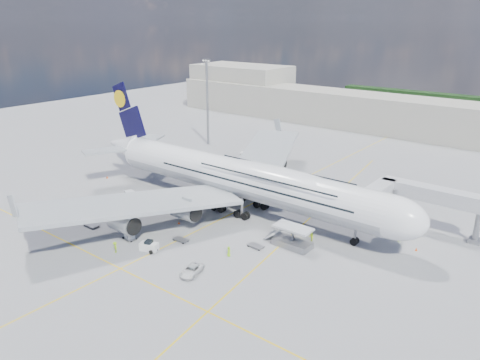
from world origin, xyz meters
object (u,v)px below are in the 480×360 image
Objects in this scene: dolly_nose_near at (181,239)px; cone_tail at (107,177)px; airliner at (241,178)px; cone_wing_left_outer at (217,169)px; jet_bridge at (409,196)px; dolly_nose_far at (256,246)px; crew_van at (229,251)px; dolly_row_a at (91,225)px; cone_nose at (416,249)px; crew_tug at (115,247)px; cone_wing_right_outer at (86,218)px; cargo_loader at (292,239)px; light_mast at (207,101)px; cone_wing_right_inner at (179,223)px; crew_loader at (311,237)px; service_van at (192,270)px; cone_wing_left_inner at (279,183)px; dolly_row_c at (129,235)px; baggage_tug at (149,246)px; catering_truck_inner at (250,160)px; dolly_row_b at (130,196)px; crew_nose at (400,238)px; crew_wing at (184,204)px; dolly_back at (143,202)px; catering_truck_outer at (261,152)px.

dolly_nose_near is 4.48× the size of cone_tail.
airliner is 146.50× the size of cone_wing_left_outer.
jet_bridge is 29.04m from dolly_nose_far.
crew_van is at bearing -13.97° from cone_tail.
cone_wing_left_outer is (-4.22, 40.48, -0.09)m from dolly_row_a.
cone_wing_left_outer is at bearing 167.04° from cone_nose.
cone_wing_right_outer is (-15.56, 5.11, -0.68)m from crew_tug.
airliner is at bearing 156.77° from cargo_loader.
light_mast is at bearing 108.93° from cone_wing_right_outer.
crew_tug reaches higher than cone_wing_right_inner.
light_mast is at bearing -169.91° from crew_loader.
cargo_loader is 18.61m from service_van.
cone_tail is at bearing 35.06° from crew_van.
cone_wing_left_inner is at bearing 127.78° from cargo_loader.
dolly_row_a is at bearing -159.90° from dolly_row_c.
light_mast is (-56.82, 42.11, 11.95)m from cargo_loader.
baggage_tug is 50.72m from catering_truck_inner.
dolly_row_b is (-4.45, 12.88, 0.78)m from dolly_row_a.
cone_wing_right_inner is (-38.86, -16.90, -0.02)m from cone_nose.
service_van is at bearing -164.69° from crew_nose.
jet_bridge is 69.33m from cone_tail.
dolly_nose_near is 21.62m from cone_wing_right_outer.
airliner is at bearing 98.24° from service_van.
crew_wing is 3.08× the size of cone_tail.
crew_tug is at bearing -18.18° from cone_wing_right_outer.
crew_van is at bearing -46.61° from cone_wing_left_outer.
dolly_nose_far is (33.52, -0.73, -0.82)m from dolly_row_b.
dolly_row_a is 1.61× the size of crew_wing.
cone_wing_left_inner is (-13.34, 34.49, -0.59)m from crew_van.
crew_van reaches higher than cone_wing_right_inner.
cone_nose is (4.27, -6.57, -6.59)m from jet_bridge.
dolly_row_c reaches higher than crew_nose.
baggage_tug is at bearing -134.90° from dolly_nose_far.
dolly_row_b is at bearing -164.89° from cone_nose.
cone_wing_left_inner is at bearing 177.98° from crew_loader.
crew_van is at bearing 34.24° from dolly_row_c.
airliner reaches higher than cone_wing_right_outer.
dolly_row_c is 16.68m from dolly_back.
dolly_row_c is 16.85m from service_van.
catering_truck_outer reaches higher than crew_tug.
catering_truck_inner reaches higher than dolly_row_a.
airliner reaches higher than crew_nose.
dolly_row_a is 12.43m from crew_tug.
dolly_row_b is 0.78× the size of service_van.
cone_wing_right_outer is at bearing -148.89° from cone_wing_right_inner.
dolly_row_b reaches higher than service_van.
dolly_row_b is at bearing 38.55° from crew_van.
dolly_nose_near is at bearing -98.69° from crew_loader.
dolly_row_b is at bearing 155.12° from dolly_row_c.
catering_truck_inner is 32.31m from crew_wing.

